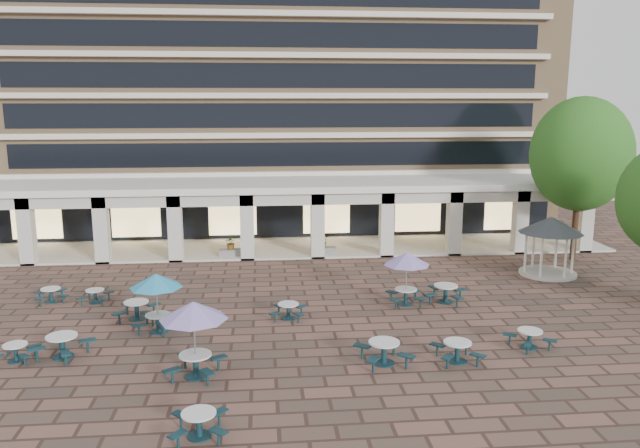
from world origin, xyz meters
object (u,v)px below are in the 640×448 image
at_px(gazebo, 551,232).
at_px(picnic_table_0, 62,344).
at_px(picnic_table_2, 384,350).
at_px(planter_left, 231,248).
at_px(planter_right, 323,247).
at_px(picnic_table_1, 199,422).

bearing_deg(gazebo, picnic_table_0, -158.48).
relative_size(picnic_table_0, picnic_table_2, 1.10).
bearing_deg(planter_left, planter_right, -0.00).
distance_m(picnic_table_1, planter_right, 21.44).
height_order(picnic_table_1, picnic_table_2, picnic_table_2).
bearing_deg(picnic_table_1, gazebo, 38.08).
relative_size(picnic_table_2, planter_right, 1.41).
distance_m(picnic_table_0, planter_left, 15.58).
distance_m(picnic_table_0, picnic_table_2, 11.93).
relative_size(picnic_table_1, gazebo, 0.51).
xyz_separation_m(picnic_table_1, planter_right, (5.62, 20.69, 0.05)).
distance_m(picnic_table_2, gazebo, 15.72).
distance_m(picnic_table_0, gazebo, 24.87).
xyz_separation_m(picnic_table_0, picnic_table_2, (11.80, -1.70, -0.00)).
height_order(picnic_table_2, planter_right, planter_right).
height_order(picnic_table_2, planter_left, planter_left).
height_order(gazebo, planter_right, gazebo).
bearing_deg(picnic_table_2, picnic_table_1, -153.28).
xyz_separation_m(gazebo, planter_right, (-11.85, 5.45, -1.91)).
xyz_separation_m(picnic_table_2, gazebo, (11.26, 10.79, 1.90)).
relative_size(picnic_table_1, planter_right, 1.17).
height_order(picnic_table_0, planter_left, planter_left).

